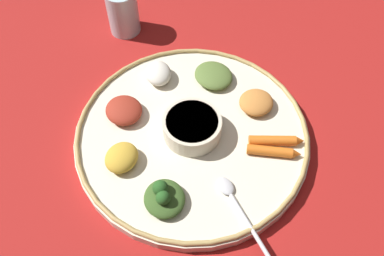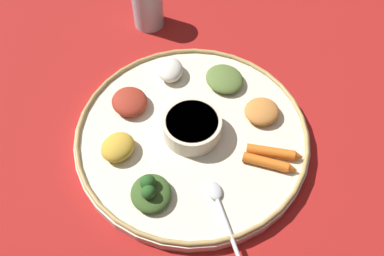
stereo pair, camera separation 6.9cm
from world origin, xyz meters
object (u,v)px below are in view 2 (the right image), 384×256
object	(u,v)px
center_bowl	(192,126)
drinking_glass	(148,8)
carrot_near_spoon	(269,163)
spoon	(220,208)
carrot_outer	(274,153)
greens_pile	(150,192)

from	to	relation	value
center_bowl	drinking_glass	distance (m)	0.32
drinking_glass	center_bowl	bearing A→B (deg)	7.46
drinking_glass	carrot_near_spoon	bearing A→B (deg)	21.08
spoon	carrot_outer	distance (m)	0.14
spoon	drinking_glass	xyz separation A→B (m)	(-0.47, -0.06, 0.02)
carrot_near_spoon	carrot_outer	bearing A→B (deg)	143.02
carrot_outer	drinking_glass	world-z (taller)	drinking_glass
center_bowl	spoon	bearing A→B (deg)	7.56
drinking_glass	greens_pile	bearing A→B (deg)	-5.63
carrot_near_spoon	drinking_glass	distance (m)	0.44
greens_pile	drinking_glass	bearing A→B (deg)	174.37
spoon	carrot_outer	world-z (taller)	carrot_outer
spoon	drinking_glass	world-z (taller)	drinking_glass
greens_pile	carrot_near_spoon	bearing A→B (deg)	96.33
carrot_outer	drinking_glass	bearing A→B (deg)	-156.33
greens_pile	carrot_outer	distance (m)	0.22
carrot_near_spoon	carrot_outer	world-z (taller)	same
carrot_near_spoon	carrot_outer	distance (m)	0.02
greens_pile	carrot_near_spoon	distance (m)	0.20
carrot_near_spoon	drinking_glass	bearing A→B (deg)	-158.92
spoon	greens_pile	size ratio (longest dim) A/B	2.06
greens_pile	carrot_near_spoon	world-z (taller)	greens_pile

